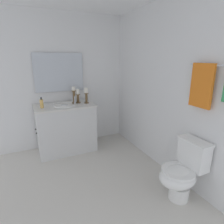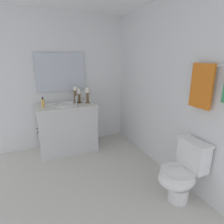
% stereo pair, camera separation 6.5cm
% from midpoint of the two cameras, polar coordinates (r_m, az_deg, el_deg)
% --- Properties ---
extents(floor, '(2.73, 2.60, 0.02)m').
position_cam_midpoint_polar(floor, '(2.84, -8.76, -20.32)').
color(floor, beige).
rests_on(floor, ground).
extents(wall_back, '(2.73, 0.04, 2.45)m').
position_cam_midpoint_polar(wall_back, '(2.92, 15.75, 6.78)').
color(wall_back, white).
rests_on(wall_back, ground).
extents(wall_left, '(0.04, 2.60, 2.45)m').
position_cam_midpoint_polar(wall_left, '(3.66, -15.28, 8.64)').
color(wall_left, white).
rests_on(wall_left, ground).
extents(vanity_cabinet, '(0.58, 1.03, 0.87)m').
position_cam_midpoint_polar(vanity_cabinet, '(3.54, -12.86, -4.65)').
color(vanity_cabinet, silver).
rests_on(vanity_cabinet, ground).
extents(sink_basin, '(0.40, 0.40, 0.24)m').
position_cam_midpoint_polar(sink_basin, '(3.42, -13.25, 1.54)').
color(sink_basin, white).
rests_on(sink_basin, vanity_cabinet).
extents(mirror, '(0.02, 0.87, 0.68)m').
position_cam_midpoint_polar(mirror, '(3.60, -14.73, 11.53)').
color(mirror, silver).
extents(candle_holder_tall, '(0.09, 0.09, 0.28)m').
position_cam_midpoint_polar(candle_holder_tall, '(3.45, -6.90, 5.16)').
color(candle_holder_tall, brown).
rests_on(candle_holder_tall, vanity_cabinet).
extents(candle_holder_short, '(0.09, 0.09, 0.26)m').
position_cam_midpoint_polar(candle_holder_short, '(3.49, -9.39, 4.97)').
color(candle_holder_short, brown).
rests_on(candle_holder_short, vanity_cabinet).
extents(candle_holder_mid, '(0.09, 0.09, 0.30)m').
position_cam_midpoint_polar(candle_holder_mid, '(3.48, -10.56, 5.27)').
color(candle_holder_mid, brown).
rests_on(candle_holder_mid, vanity_cabinet).
extents(soap_bottle, '(0.06, 0.06, 0.18)m').
position_cam_midpoint_polar(soap_bottle, '(3.32, -19.66, 2.56)').
color(soap_bottle, '#E5B259').
rests_on(soap_bottle, vanity_cabinet).
extents(toilet, '(0.39, 0.54, 0.75)m').
position_cam_midpoint_polar(toilet, '(2.48, 21.03, -16.90)').
color(toilet, white).
rests_on(toilet, ground).
extents(towel_bar, '(0.81, 0.02, 0.02)m').
position_cam_midpoint_polar(towel_bar, '(2.18, 31.32, 11.88)').
color(towel_bar, silver).
extents(towel_near_vanity, '(0.28, 0.03, 0.49)m').
position_cam_midpoint_polar(towel_near_vanity, '(2.31, 26.21, 7.05)').
color(towel_near_vanity, orange).
rests_on(towel_near_vanity, towel_bar).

